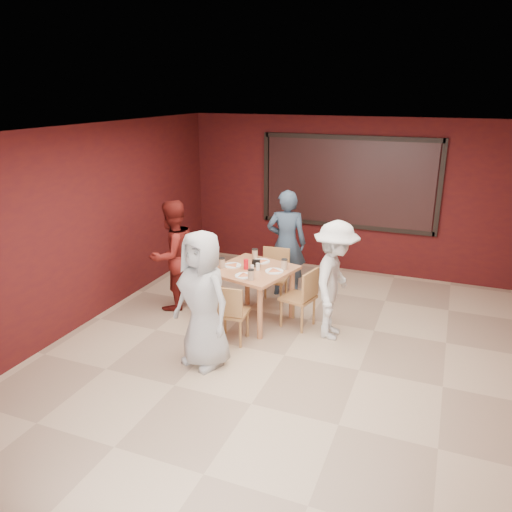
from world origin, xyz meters
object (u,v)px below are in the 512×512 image
at_px(dining_table, 253,275).
at_px(chair_left, 205,285).
at_px(diner_front, 203,300).
at_px(diner_left, 173,255).
at_px(diner_right, 335,281).
at_px(diner_back, 286,243).
at_px(chair_right, 303,295).
at_px(chair_back, 274,273).
at_px(chair_front, 231,311).

bearing_deg(dining_table, chair_left, -178.18).
distance_m(dining_table, diner_front, 1.36).
distance_m(diner_left, diner_right, 2.51).
relative_size(dining_table, diner_back, 0.71).
xyz_separation_m(chair_left, diner_back, (0.89, 1.15, 0.43)).
bearing_deg(diner_front, chair_right, 78.45).
bearing_deg(diner_left, chair_back, 136.90).
relative_size(dining_table, diner_right, 0.76).
distance_m(chair_front, diner_left, 1.55).
distance_m(chair_front, diner_front, 0.71).
height_order(dining_table, diner_front, diner_front).
bearing_deg(diner_right, dining_table, 86.73).
bearing_deg(chair_front, dining_table, 88.95).
relative_size(chair_right, diner_right, 0.54).
height_order(chair_left, diner_right, diner_right).
relative_size(chair_front, chair_back, 0.94).
distance_m(chair_back, diner_left, 1.60).
bearing_deg(dining_table, diner_left, -179.84).
bearing_deg(chair_front, diner_left, 149.87).
distance_m(chair_back, diner_front, 2.10).
bearing_deg(chair_left, chair_front, -44.32).
height_order(chair_back, diner_left, diner_left).
height_order(chair_right, diner_back, diner_back).
xyz_separation_m(dining_table, diner_front, (-0.10, -1.34, 0.15)).
xyz_separation_m(diner_front, diner_right, (1.30, 1.30, -0.04)).
distance_m(chair_back, chair_right, 0.94).
xyz_separation_m(chair_right, diner_front, (-0.84, -1.40, 0.36)).
bearing_deg(diner_right, chair_front, 119.31).
height_order(chair_front, diner_left, diner_left).
bearing_deg(chair_back, chair_right, -45.18).
relative_size(chair_back, diner_back, 0.50).
relative_size(chair_left, chair_right, 0.91).
bearing_deg(chair_front, chair_left, 135.68).
relative_size(chair_front, chair_left, 1.05).
height_order(chair_back, chair_left, chair_back).
bearing_deg(chair_right, diner_front, -120.98).
distance_m(chair_left, chair_right, 1.50).
height_order(chair_front, chair_left, chair_front).
xyz_separation_m(dining_table, diner_left, (-1.31, -0.00, 0.14)).
height_order(chair_back, diner_back, diner_back).
xyz_separation_m(chair_right, diner_back, (-0.61, 1.08, 0.38)).
xyz_separation_m(dining_table, diner_right, (1.20, -0.05, 0.11)).
height_order(diner_front, diner_back, diner_back).
bearing_deg(chair_front, diner_back, 85.75).
xyz_separation_m(diner_left, diner_right, (2.51, -0.04, -0.03)).
xyz_separation_m(chair_right, diner_right, (0.46, -0.10, 0.32)).
bearing_deg(diner_right, diner_front, 133.79).
bearing_deg(diner_right, chair_left, 88.27).
distance_m(diner_front, diner_right, 1.84).
relative_size(dining_table, diner_left, 0.73).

